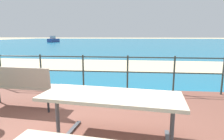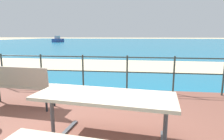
% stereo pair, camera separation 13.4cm
% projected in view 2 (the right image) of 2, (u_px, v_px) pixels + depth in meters
% --- Properties ---
extents(patio_paving, '(6.40, 5.20, 0.06)m').
position_uv_depth(patio_paving, '(78.00, 140.00, 2.77)').
color(patio_paving, brown).
rests_on(patio_paving, ground).
extents(sea_water, '(90.00, 90.00, 0.01)m').
position_uv_depth(sea_water, '(133.00, 42.00, 41.78)').
color(sea_water, '#196B8E').
rests_on(sea_water, ground).
extents(beach_strip, '(54.04, 4.54, 0.01)m').
position_uv_depth(beach_strip, '(120.00, 65.00, 9.82)').
color(beach_strip, beige).
rests_on(beach_strip, ground).
extents(picnic_table, '(1.84, 1.59, 0.77)m').
position_uv_depth(picnic_table, '(104.00, 110.00, 2.31)').
color(picnic_table, '#BCAD93').
rests_on(picnic_table, patio_paving).
extents(park_bench, '(1.53, 0.53, 0.87)m').
position_uv_depth(park_bench, '(17.00, 82.00, 3.82)').
color(park_bench, tan).
rests_on(park_bench, patio_paving).
extents(railing_fence, '(5.94, 0.04, 0.97)m').
position_uv_depth(railing_fence, '(105.00, 69.00, 4.97)').
color(railing_fence, '#2D3833').
rests_on(railing_fence, patio_paving).
extents(boat_mid, '(1.61, 3.90, 1.40)m').
position_uv_depth(boat_mid, '(58.00, 40.00, 42.06)').
color(boat_mid, '#2D478C').
rests_on(boat_mid, sea_water).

